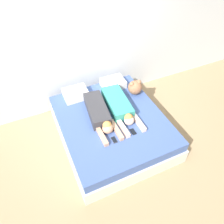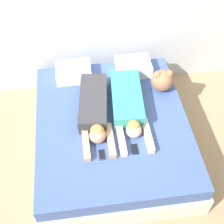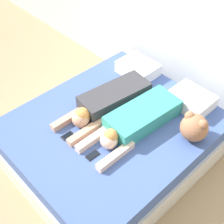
{
  "view_description": "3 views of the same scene",
  "coord_description": "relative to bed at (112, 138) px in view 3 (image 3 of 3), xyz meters",
  "views": [
    {
      "loc": [
        -1.07,
        -2.34,
        3.22
      ],
      "look_at": [
        0.0,
        0.0,
        0.63
      ],
      "focal_mm": 35.0,
      "sensor_mm": 36.0,
      "label": 1
    },
    {
      "loc": [
        -0.3,
        -2.21,
        3.25
      ],
      "look_at": [
        0.0,
        0.0,
        0.63
      ],
      "focal_mm": 50.0,
      "sensor_mm": 36.0,
      "label": 2
    },
    {
      "loc": [
        1.6,
        -1.51,
        2.78
      ],
      "look_at": [
        0.0,
        0.0,
        0.63
      ],
      "focal_mm": 50.0,
      "sensor_mm": 36.0,
      "label": 3
    }
  ],
  "objects": [
    {
      "name": "ground_plane",
      "position": [
        0.0,
        0.0,
        -0.24
      ],
      "size": [
        12.0,
        12.0,
        0.0
      ],
      "primitive_type": "plane",
      "color": "#9E8460"
    },
    {
      "name": "wall_back",
      "position": [
        0.0,
        1.18,
        1.06
      ],
      "size": [
        12.0,
        0.06,
        2.6
      ],
      "color": "silver",
      "rests_on": "ground_plane"
    },
    {
      "name": "bed",
      "position": [
        0.0,
        0.0,
        0.0
      ],
      "size": [
        1.78,
        2.06,
        0.48
      ],
      "color": "beige",
      "rests_on": "ground_plane"
    },
    {
      "name": "pillow_head_left",
      "position": [
        -0.39,
        0.79,
        0.32
      ],
      "size": [
        0.44,
        0.35,
        0.15
      ],
      "color": "white",
      "rests_on": "bed"
    },
    {
      "name": "pillow_head_right",
      "position": [
        0.39,
        0.79,
        0.32
      ],
      "size": [
        0.44,
        0.35,
        0.15
      ],
      "color": "white",
      "rests_on": "bed"
    },
    {
      "name": "person_left",
      "position": [
        -0.19,
        0.11,
        0.34
      ],
      "size": [
        0.4,
        1.13,
        0.21
      ],
      "color": "#333338",
      "rests_on": "bed"
    },
    {
      "name": "person_right",
      "position": [
        0.21,
        0.14,
        0.33
      ],
      "size": [
        0.4,
        1.14,
        0.2
      ],
      "color": "teal",
      "rests_on": "bed"
    },
    {
      "name": "cell_phone_left",
      "position": [
        -0.17,
        -0.44,
        0.25
      ],
      "size": [
        0.07,
        0.13,
        0.01
      ],
      "color": "#2D2D33",
      "rests_on": "bed"
    },
    {
      "name": "cell_phone_right",
      "position": [
        0.19,
        -0.42,
        0.25
      ],
      "size": [
        0.07,
        0.13,
        0.01
      ],
      "color": "black",
      "rests_on": "bed"
    },
    {
      "name": "plush_toy",
      "position": [
        0.68,
        0.43,
        0.39
      ],
      "size": [
        0.27,
        0.27,
        0.28
      ],
      "color": "#996647",
      "rests_on": "bed"
    }
  ]
}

